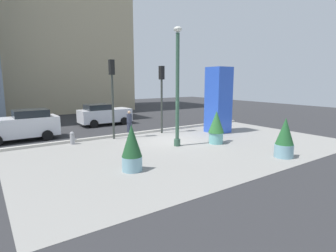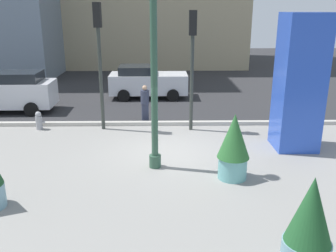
% 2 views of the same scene
% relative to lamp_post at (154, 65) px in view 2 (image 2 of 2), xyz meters
% --- Properties ---
extents(ground_plane, '(60.00, 60.00, 0.00)m').
position_rel_lamp_post_xyz_m(ground_plane, '(0.44, 5.14, -3.14)').
color(ground_plane, '#2D2D30').
extents(plaza_pavement, '(18.00, 10.00, 0.02)m').
position_rel_lamp_post_xyz_m(plaza_pavement, '(0.44, -0.86, -3.14)').
color(plaza_pavement, gray).
rests_on(plaza_pavement, ground_plane).
extents(curb_strip, '(18.00, 0.24, 0.16)m').
position_rel_lamp_post_xyz_m(curb_strip, '(0.44, 4.26, -3.06)').
color(curb_strip, '#B7B2A8').
rests_on(curb_strip, ground_plane).
extents(lamp_post, '(0.44, 0.44, 6.45)m').
position_rel_lamp_post_xyz_m(lamp_post, '(0.00, 0.00, 0.00)').
color(lamp_post, '#335642').
rests_on(lamp_post, ground_plane).
extents(art_pillar_blue, '(1.38, 1.38, 4.56)m').
position_rel_lamp_post_xyz_m(art_pillar_blue, '(4.81, 1.64, -0.86)').
color(art_pillar_blue, blue).
rests_on(art_pillar_blue, ground_plane).
extents(potted_plant_by_pillar, '(0.88, 0.88, 1.92)m').
position_rel_lamp_post_xyz_m(potted_plant_by_pillar, '(2.85, -4.74, -2.21)').
color(potted_plant_by_pillar, '#7AA8B7').
rests_on(potted_plant_by_pillar, ground_plane).
extents(potted_plant_near_right, '(0.92, 0.92, 1.92)m').
position_rel_lamp_post_xyz_m(potted_plant_near_right, '(2.23, -0.81, -2.14)').
color(potted_plant_near_right, '#6BB2B2').
rests_on(potted_plant_near_right, ground_plane).
extents(fire_hydrant, '(0.36, 0.26, 0.75)m').
position_rel_lamp_post_xyz_m(fire_hydrant, '(-4.73, 3.77, -2.77)').
color(fire_hydrant, '#99999E').
rests_on(fire_hydrant, ground_plane).
extents(traffic_light_corner, '(0.28, 0.42, 4.89)m').
position_rel_lamp_post_xyz_m(traffic_light_corner, '(-2.16, 3.79, 0.12)').
color(traffic_light_corner, '#333833').
rests_on(traffic_light_corner, ground_plane).
extents(traffic_light_far_side, '(0.28, 0.42, 4.61)m').
position_rel_lamp_post_xyz_m(traffic_light_far_side, '(1.37, 3.64, -0.04)').
color(traffic_light_far_side, '#333833').
rests_on(traffic_light_far_side, ground_plane).
extents(car_curb_east, '(4.17, 2.03, 1.74)m').
position_rel_lamp_post_xyz_m(car_curb_east, '(-0.59, 9.30, -2.27)').
color(car_curb_east, silver).
rests_on(car_curb_east, ground_plane).
extents(car_intersection, '(4.36, 2.03, 1.88)m').
position_rel_lamp_post_xyz_m(car_intersection, '(-6.96, 6.57, -2.21)').
color(car_intersection, silver).
rests_on(car_intersection, ground_plane).
extents(pedestrian_by_curb, '(0.42, 0.42, 1.57)m').
position_rel_lamp_post_xyz_m(pedestrian_by_curb, '(-0.51, 4.86, -2.27)').
color(pedestrian_by_curb, '#33384C').
rests_on(pedestrian_by_curb, ground_plane).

